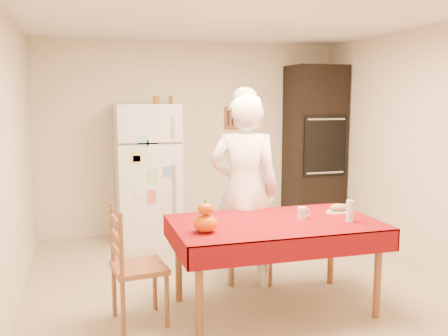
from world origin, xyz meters
name	(u,v)px	position (x,y,z in m)	size (l,w,h in m)	color
floor	(246,289)	(0.00, 0.00, 0.00)	(4.50, 4.50, 0.00)	tan
room_shell	(247,115)	(0.00, 0.00, 1.62)	(4.02, 4.52, 2.51)	beige
refrigerator	(148,173)	(-0.65, 1.88, 0.85)	(0.75, 0.74, 1.70)	white
oven_cabinet	(314,147)	(1.63, 1.93, 1.10)	(0.70, 0.62, 2.20)	black
dining_table	(275,229)	(0.09, -0.48, 0.69)	(1.70, 1.00, 0.76)	brown
chair_far	(250,228)	(0.13, 0.27, 0.51)	(0.51, 0.49, 0.95)	brown
chair_left	(131,262)	(-1.10, -0.42, 0.51)	(0.45, 0.46, 0.95)	brown
seated_woman	(244,191)	(0.03, 0.14, 0.91)	(0.66, 0.43, 1.82)	white
coffee_mug	(302,213)	(0.34, -0.47, 0.81)	(0.08, 0.08, 0.10)	silver
pumpkin_lower	(206,223)	(-0.55, -0.64, 0.83)	(0.18, 0.18, 0.14)	#DA4D05
pumpkin_upper	(205,209)	(-0.55, -0.64, 0.95)	(0.12, 0.12, 0.09)	#C55104
wine_glass	(350,211)	(0.68, -0.65, 0.85)	(0.07, 0.07, 0.18)	silver
bread_plate	(339,212)	(0.75, -0.35, 0.77)	(0.24, 0.24, 0.02)	silver
bread_loaf	(339,207)	(0.75, -0.35, 0.81)	(0.18, 0.10, 0.06)	#A67C51
spice_jar_left	(155,100)	(-0.53, 1.93, 1.75)	(0.05, 0.05, 0.10)	#8F571A
spice_jar_mid	(157,100)	(-0.51, 1.93, 1.75)	(0.05, 0.05, 0.10)	#96651B
spice_jar_right	(171,100)	(-0.34, 1.93, 1.75)	(0.05, 0.05, 0.10)	brown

